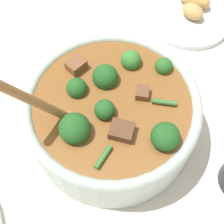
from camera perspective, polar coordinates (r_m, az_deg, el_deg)
name	(u,v)px	position (r m, az deg, el deg)	size (l,w,h in m)	color
ground_plane	(112,131)	(0.53, 0.00, -3.46)	(4.00, 4.00, 0.00)	silver
stew_bowl	(112,114)	(0.48, -0.04, -0.44)	(0.29, 0.26, 0.26)	#B2C6BC
food_plate	(190,12)	(0.71, 14.02, 17.39)	(0.18, 0.18, 0.04)	white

